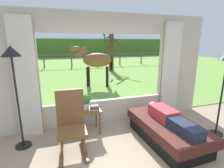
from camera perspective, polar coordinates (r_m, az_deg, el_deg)
back_wall_with_window at (r=3.99m, az=-2.03°, el=4.27°), size 5.20×0.12×2.55m
curtain_panel_left at (r=3.77m, az=-26.93°, el=1.44°), size 0.44×0.10×2.40m
curtain_panel_right at (r=4.63m, az=19.08°, el=4.22°), size 0.44×0.10×2.40m
outdoor_pasture_lawn at (r=14.85m, az=-13.65°, el=6.01°), size 36.00×21.68×0.02m
distant_hill_ridge at (r=24.56m, az=-15.69°, el=11.59°), size 36.00×2.00×2.40m
recliner_sofa at (r=3.64m, az=17.77°, el=-14.61°), size 0.96×1.73×0.42m
reclining_person at (r=3.47m, az=18.62°, el=-10.52°), size 0.36×1.43×0.22m
rocking_chair at (r=3.12m, az=-13.49°, el=-12.52°), size 0.49×0.69×1.12m
side_table at (r=3.74m, az=-7.36°, el=-9.71°), size 0.44×0.44×0.52m
potted_plant at (r=3.68m, az=-8.90°, el=-5.51°), size 0.22×0.22×0.32m
book_stack at (r=3.64m, az=-5.88°, el=-7.83°), size 0.20×0.17×0.10m
floor_lamp_left at (r=3.32m, az=-30.27°, el=4.86°), size 0.32×0.32×1.86m
horse at (r=7.44m, az=-5.57°, el=7.88°), size 1.81×0.91×1.73m
pasture_tree at (r=11.58m, az=-0.25°, el=11.07°), size 1.46×1.49×2.95m
pasture_fence_line at (r=13.64m, az=-13.44°, el=8.48°), size 16.10×0.10×1.10m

